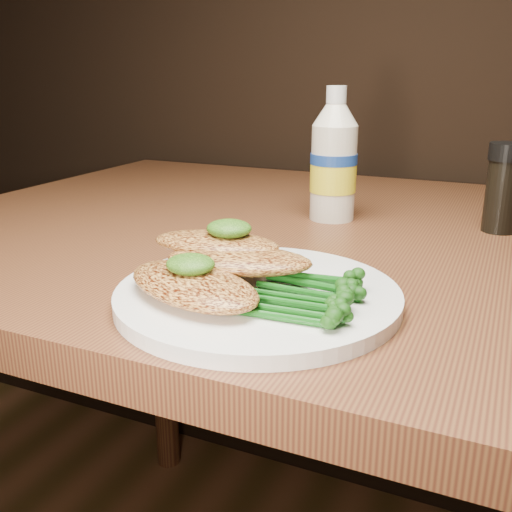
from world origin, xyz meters
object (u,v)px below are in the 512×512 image
at_px(plate, 258,295).
at_px(mayo_bottle, 334,154).
at_px(pepper_grinder, 504,188).
at_px(dining_table, 346,479).

bearing_deg(plate, mayo_bottle, 95.40).
relative_size(plate, pepper_grinder, 2.26).
bearing_deg(dining_table, pepper_grinder, 25.63).
xyz_separation_m(dining_table, mayo_bottle, (-0.05, 0.05, 0.46)).
bearing_deg(dining_table, plate, -95.24).
xyz_separation_m(plate, pepper_grinder, (0.18, 0.34, 0.05)).
bearing_deg(pepper_grinder, mayo_bottle, -173.43).
xyz_separation_m(dining_table, pepper_grinder, (0.16, 0.08, 0.43)).
relative_size(dining_table, mayo_bottle, 6.80).
distance_m(plate, mayo_bottle, 0.33).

